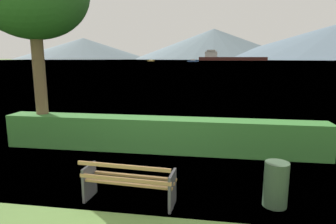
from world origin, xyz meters
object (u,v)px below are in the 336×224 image
park_bench (129,182)px  cargo_ship_large (227,58)px  trash_bin (276,184)px  fishing_boat_near (193,61)px  sailboat_mid (151,61)px

park_bench → cargo_ship_large: 312.22m
park_bench → trash_bin: park_bench is taller
fishing_boat_near → trash_bin: bearing=-85.5°
trash_bin → cargo_ship_large: bearing=87.7°
fishing_boat_near → sailboat_mid: 49.95m
cargo_ship_large → fishing_boat_near: (-28.58, -108.77, -2.49)m
park_bench → sailboat_mid: bearing=102.2°
park_bench → sailboat_mid: 241.22m
park_bench → sailboat_mid: (-50.86, 235.80, 0.13)m
cargo_ship_large → sailboat_mid: 100.91m
trash_bin → cargo_ship_large: cargo_ship_large is taller
cargo_ship_large → trash_bin: bearing=-92.3°
sailboat_mid → trash_bin: bearing=-77.2°
park_bench → trash_bin: 2.74m
park_bench → trash_bin: size_ratio=2.09×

